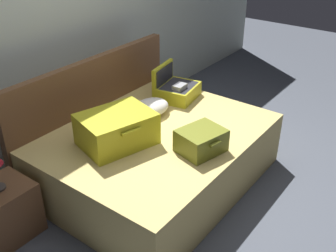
{
  "coord_description": "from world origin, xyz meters",
  "views": [
    {
      "loc": [
        -2.41,
        -1.52,
        2.32
      ],
      "look_at": [
        0.0,
        0.29,
        0.62
      ],
      "focal_mm": 42.87,
      "sensor_mm": 36.0,
      "label": 1
    }
  ],
  "objects_px": {
    "bed": "(158,156)",
    "hard_case_medium": "(176,89)",
    "pillow_near_headboard": "(150,108)",
    "hard_case_large": "(117,129)",
    "nightstand": "(4,212)",
    "hard_case_small": "(201,141)"
  },
  "relations": [
    {
      "from": "hard_case_medium",
      "to": "pillow_near_headboard",
      "type": "height_order",
      "value": "hard_case_medium"
    },
    {
      "from": "hard_case_small",
      "to": "pillow_near_headboard",
      "type": "height_order",
      "value": "hard_case_small"
    },
    {
      "from": "hard_case_large",
      "to": "pillow_near_headboard",
      "type": "height_order",
      "value": "hard_case_large"
    },
    {
      "from": "hard_case_medium",
      "to": "bed",
      "type": "bearing_deg",
      "value": -167.22
    },
    {
      "from": "bed",
      "to": "hard_case_medium",
      "type": "distance_m",
      "value": 0.82
    },
    {
      "from": "hard_case_medium",
      "to": "hard_case_large",
      "type": "bearing_deg",
      "value": 177.06
    },
    {
      "from": "hard_case_large",
      "to": "hard_case_small",
      "type": "xyz_separation_m",
      "value": [
        0.32,
        -0.63,
        -0.05
      ]
    },
    {
      "from": "hard_case_large",
      "to": "hard_case_medium",
      "type": "relative_size",
      "value": 1.46
    },
    {
      "from": "bed",
      "to": "hard_case_medium",
      "type": "relative_size",
      "value": 4.22
    },
    {
      "from": "pillow_near_headboard",
      "to": "nightstand",
      "type": "height_order",
      "value": "pillow_near_headboard"
    },
    {
      "from": "hard_case_medium",
      "to": "hard_case_small",
      "type": "distance_m",
      "value": 1.04
    },
    {
      "from": "pillow_near_headboard",
      "to": "nightstand",
      "type": "relative_size",
      "value": 0.85
    },
    {
      "from": "bed",
      "to": "pillow_near_headboard",
      "type": "bearing_deg",
      "value": 49.69
    },
    {
      "from": "bed",
      "to": "nightstand",
      "type": "bearing_deg",
      "value": 158.04
    },
    {
      "from": "bed",
      "to": "pillow_near_headboard",
      "type": "distance_m",
      "value": 0.48
    },
    {
      "from": "hard_case_small",
      "to": "hard_case_large",
      "type": "bearing_deg",
      "value": 131.34
    },
    {
      "from": "hard_case_large",
      "to": "nightstand",
      "type": "relative_size",
      "value": 1.53
    },
    {
      "from": "bed",
      "to": "hard_case_small",
      "type": "relative_size",
      "value": 4.76
    },
    {
      "from": "hard_case_medium",
      "to": "pillow_near_headboard",
      "type": "distance_m",
      "value": 0.46
    },
    {
      "from": "bed",
      "to": "nightstand",
      "type": "relative_size",
      "value": 4.43
    },
    {
      "from": "bed",
      "to": "hard_case_small",
      "type": "distance_m",
      "value": 0.59
    },
    {
      "from": "hard_case_medium",
      "to": "hard_case_small",
      "type": "bearing_deg",
      "value": -143.25
    }
  ]
}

